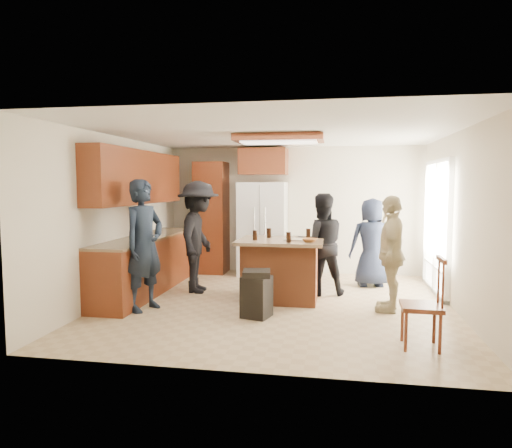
% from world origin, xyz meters
% --- Properties ---
extents(person_front_left, '(0.70, 0.80, 1.84)m').
position_xyz_m(person_front_left, '(-1.79, -0.62, 0.92)').
color(person_front_left, black).
rests_on(person_front_left, ground).
extents(person_behind_left, '(0.88, 0.65, 1.62)m').
position_xyz_m(person_behind_left, '(0.61, 0.72, 0.81)').
color(person_behind_left, black).
rests_on(person_behind_left, ground).
extents(person_behind_right, '(0.82, 0.61, 1.53)m').
position_xyz_m(person_behind_right, '(1.45, 1.46, 0.76)').
color(person_behind_right, '#191F33').
rests_on(person_behind_right, ground).
extents(person_side_right, '(0.64, 1.02, 1.61)m').
position_xyz_m(person_side_right, '(1.60, -0.08, 0.81)').
color(person_side_right, '#C6B488').
rests_on(person_side_right, ground).
extents(person_counter, '(0.63, 1.21, 1.82)m').
position_xyz_m(person_counter, '(-1.37, 0.55, 0.91)').
color(person_counter, black).
rests_on(person_counter, ground).
extents(left_cabinetry, '(0.64, 3.00, 2.30)m').
position_xyz_m(left_cabinetry, '(-2.24, 0.40, 0.96)').
color(left_cabinetry, maroon).
rests_on(left_cabinetry, ground).
extents(back_wall_units, '(1.80, 0.60, 2.45)m').
position_xyz_m(back_wall_units, '(-1.33, 2.20, 1.38)').
color(back_wall_units, maroon).
rests_on(back_wall_units, ground).
extents(refrigerator, '(0.90, 0.76, 1.80)m').
position_xyz_m(refrigerator, '(-0.55, 2.12, 0.90)').
color(refrigerator, white).
rests_on(refrigerator, ground).
extents(kitchen_island, '(1.28, 1.03, 0.93)m').
position_xyz_m(kitchen_island, '(0.02, 0.27, 0.47)').
color(kitchen_island, brown).
rests_on(kitchen_island, ground).
extents(island_items, '(0.99, 0.66, 0.15)m').
position_xyz_m(island_items, '(0.24, 0.16, 0.97)').
color(island_items, silver).
rests_on(island_items, kitchen_island).
extents(trash_bin, '(0.42, 0.42, 0.63)m').
position_xyz_m(trash_bin, '(-0.18, -0.71, 0.32)').
color(trash_bin, black).
rests_on(trash_bin, ground).
extents(spindle_chair, '(0.43, 0.43, 0.99)m').
position_xyz_m(spindle_chair, '(1.78, -1.52, 0.45)').
color(spindle_chair, maroon).
rests_on(spindle_chair, ground).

